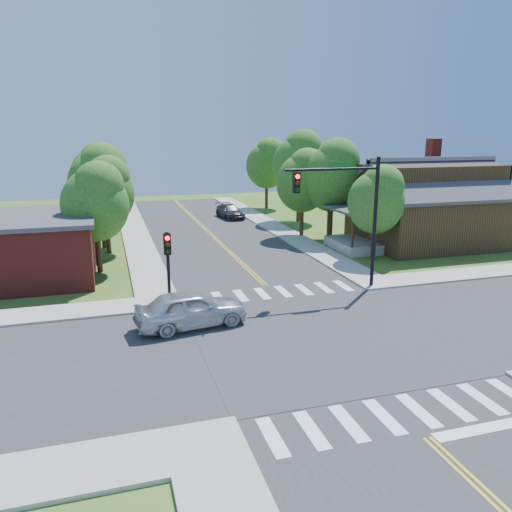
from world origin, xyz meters
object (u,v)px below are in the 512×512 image
object	(u,v)px
car_silver	(191,309)
signal_mast_ne	(348,202)
house_ne	(428,201)
signal_pole_nw	(168,255)
car_dgrey	(230,212)

from	to	relation	value
car_silver	signal_mast_ne	bearing A→B (deg)	-80.18
car_silver	house_ne	bearing A→B (deg)	-68.23
house_ne	signal_mast_ne	bearing A→B (deg)	-142.32
signal_pole_nw	signal_mast_ne	bearing A→B (deg)	0.07
house_ne	car_dgrey	bearing A→B (deg)	126.37
signal_pole_nw	car_dgrey	bearing A→B (deg)	69.56
signal_pole_nw	house_ne	xyz separation A→B (m)	(20.71, 8.66, 0.67)
signal_mast_ne	signal_pole_nw	bearing A→B (deg)	-179.93
signal_mast_ne	car_dgrey	world-z (taller)	signal_mast_ne
car_silver	car_dgrey	xyz separation A→B (m)	(8.51, 27.28, -0.17)
house_ne	car_silver	world-z (taller)	house_ne
signal_pole_nw	house_ne	world-z (taller)	house_ne
house_ne	car_silver	bearing A→B (deg)	-150.21
signal_pole_nw	car_silver	world-z (taller)	signal_pole_nw
car_silver	car_dgrey	size ratio (longest dim) A/B	1.08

